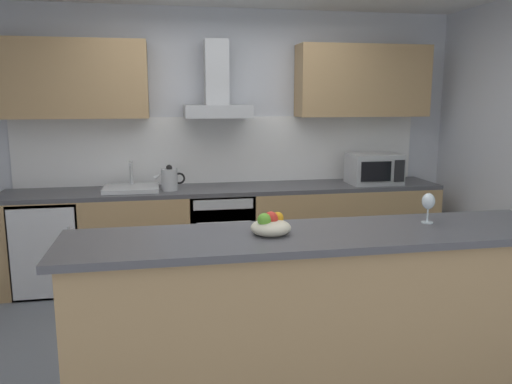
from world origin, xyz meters
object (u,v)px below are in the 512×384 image
object	(u,v)px
kettle	(170,179)
range_hood	(217,93)
oven	(220,233)
sink	(131,188)
wine_glass	(428,202)
fruit_bowl	(271,226)
refrigerator	(50,245)
microwave	(374,169)

from	to	relation	value
kettle	range_hood	bearing A→B (deg)	19.27
oven	sink	distance (m)	0.94
oven	kettle	size ratio (longest dim) A/B	2.77
kettle	wine_glass	size ratio (longest dim) A/B	1.62
sink	fruit_bowl	world-z (taller)	sink
refrigerator	range_hood	distance (m)	2.07
refrigerator	wine_glass	world-z (taller)	wine_glass
refrigerator	wine_glass	size ratio (longest dim) A/B	4.78
kettle	fruit_bowl	xyz separation A→B (m)	(0.50, -2.09, 0.06)
sink	range_hood	size ratio (longest dim) A/B	0.69
sink	microwave	bearing A→B (deg)	-0.94
sink	kettle	size ratio (longest dim) A/B	1.73
fruit_bowl	oven	bearing A→B (deg)	90.91
range_hood	wine_glass	bearing A→B (deg)	-65.44
microwave	sink	distance (m)	2.37
microwave	kettle	bearing A→B (deg)	-179.83
refrigerator	fruit_bowl	xyz separation A→B (m)	(1.59, -2.12, 0.64)
range_hood	refrigerator	bearing A→B (deg)	-175.15
kettle	oven	bearing A→B (deg)	4.13
sink	wine_glass	world-z (taller)	wine_glass
wine_glass	fruit_bowl	size ratio (longest dim) A/B	0.81
oven	sink	xyz separation A→B (m)	(-0.82, 0.01, 0.47)
oven	kettle	distance (m)	0.72
refrigerator	microwave	xyz separation A→B (m)	(3.10, -0.03, 0.62)
sink	fruit_bowl	distance (m)	2.30
refrigerator	wine_glass	bearing A→B (deg)	-38.72
microwave	range_hood	world-z (taller)	range_hood
refrigerator	sink	distance (m)	0.90
microwave	sink	world-z (taller)	microwave
range_hood	fruit_bowl	xyz separation A→B (m)	(0.03, -2.25, -0.72)
microwave	refrigerator	bearing A→B (deg)	179.54
kettle	fruit_bowl	distance (m)	2.15
sink	fruit_bowl	size ratio (longest dim) A/B	2.27
sink	range_hood	distance (m)	1.19
refrigerator	kettle	bearing A→B (deg)	-1.63
refrigerator	range_hood	size ratio (longest dim) A/B	1.18
microwave	fruit_bowl	xyz separation A→B (m)	(-1.51, -2.10, 0.01)
kettle	range_hood	xyz separation A→B (m)	(0.47, 0.16, 0.78)
range_hood	oven	bearing A→B (deg)	-90.00
kettle	wine_glass	xyz separation A→B (m)	(1.46, -2.02, 0.14)
oven	microwave	xyz separation A→B (m)	(1.55, -0.03, 0.59)
oven	kettle	bearing A→B (deg)	-175.87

